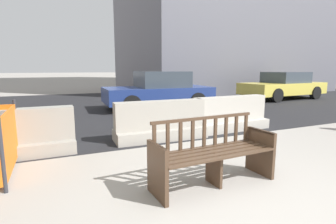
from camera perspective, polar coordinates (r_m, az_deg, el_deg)
name	(u,v)px	position (r m, az deg, el deg)	size (l,w,h in m)	color
ground_plane	(248,213)	(3.13, 17.04, -20.22)	(200.00, 200.00, 0.00)	gray
street_asphalt	(103,106)	(10.98, -14.01, 1.22)	(120.00, 12.00, 0.01)	black
street_bench	(213,155)	(3.55, 9.78, -9.26)	(1.71, 0.61, 0.88)	#473323
jersey_barrier_centre	(161,124)	(5.70, -1.64, -2.54)	(2.02, 0.74, 0.84)	#9E998E
jersey_barrier_left	(14,138)	(5.30, -30.54, -4.81)	(2.00, 0.69, 0.84)	gray
jersey_barrier_right	(230,116)	(6.76, 13.37, -0.89)	(2.02, 0.75, 0.84)	#ADA89E
car_taxi_near	(283,86)	(14.46, 23.78, 5.26)	(4.53, 2.12, 1.35)	#DBC64C
car_sedan_mid	(159,90)	(10.12, -1.99, 4.73)	(4.10, 2.10, 1.41)	navy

